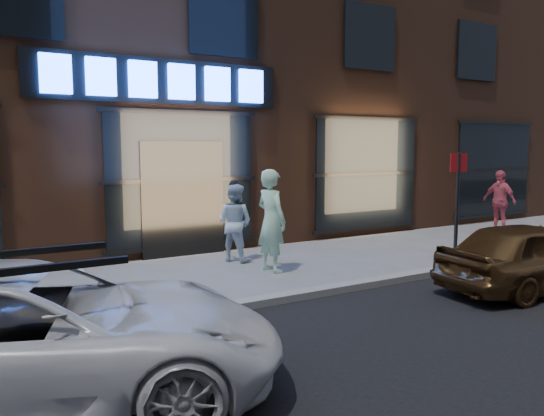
{
  "coord_description": "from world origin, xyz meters",
  "views": [
    {
      "loc": [
        -3.98,
        -6.52,
        2.3
      ],
      "look_at": [
        0.8,
        1.6,
        1.2
      ],
      "focal_mm": 35.0,
      "sensor_mm": 36.0,
      "label": 1
    }
  ],
  "objects_px": {
    "white_suv": "(27,337)",
    "gold_sedan": "(532,256)",
    "sign_post": "(457,198)",
    "man_bowtie": "(271,221)",
    "man_cap": "(235,222)",
    "passerby": "(499,201)"
  },
  "relations": [
    {
      "from": "sign_post",
      "to": "man_cap",
      "type": "bearing_deg",
      "value": 157.07
    },
    {
      "from": "passerby",
      "to": "gold_sedan",
      "type": "bearing_deg",
      "value": -48.66
    },
    {
      "from": "man_bowtie",
      "to": "white_suv",
      "type": "bearing_deg",
      "value": 117.41
    },
    {
      "from": "white_suv",
      "to": "gold_sedan",
      "type": "relative_size",
      "value": 1.37
    },
    {
      "from": "gold_sedan",
      "to": "sign_post",
      "type": "distance_m",
      "value": 1.94
    },
    {
      "from": "gold_sedan",
      "to": "sign_post",
      "type": "xyz_separation_m",
      "value": [
        0.28,
        1.76,
        0.76
      ]
    },
    {
      "from": "sign_post",
      "to": "white_suv",
      "type": "bearing_deg",
      "value": -151.62
    },
    {
      "from": "white_suv",
      "to": "sign_post",
      "type": "relative_size",
      "value": 2.08
    },
    {
      "from": "man_bowtie",
      "to": "gold_sedan",
      "type": "relative_size",
      "value": 0.57
    },
    {
      "from": "man_bowtie",
      "to": "gold_sedan",
      "type": "xyz_separation_m",
      "value": [
        2.92,
        -3.24,
        -0.38
      ]
    },
    {
      "from": "man_bowtie",
      "to": "sign_post",
      "type": "relative_size",
      "value": 0.86
    },
    {
      "from": "passerby",
      "to": "gold_sedan",
      "type": "height_order",
      "value": "passerby"
    },
    {
      "from": "man_bowtie",
      "to": "passerby",
      "type": "distance_m",
      "value": 7.69
    },
    {
      "from": "man_cap",
      "to": "white_suv",
      "type": "height_order",
      "value": "man_cap"
    },
    {
      "from": "white_suv",
      "to": "man_cap",
      "type": "bearing_deg",
      "value": -26.34
    },
    {
      "from": "passerby",
      "to": "gold_sedan",
      "type": "xyz_separation_m",
      "value": [
        -4.71,
        -4.11,
        -0.27
      ]
    },
    {
      "from": "gold_sedan",
      "to": "white_suv",
      "type": "bearing_deg",
      "value": 94.05
    },
    {
      "from": "gold_sedan",
      "to": "sign_post",
      "type": "bearing_deg",
      "value": -5.38
    },
    {
      "from": "passerby",
      "to": "sign_post",
      "type": "bearing_deg",
      "value": -61.84
    },
    {
      "from": "man_cap",
      "to": "passerby",
      "type": "xyz_separation_m",
      "value": [
        7.82,
        -0.29,
        0.05
      ]
    },
    {
      "from": "man_cap",
      "to": "passerby",
      "type": "relative_size",
      "value": 0.94
    },
    {
      "from": "white_suv",
      "to": "gold_sedan",
      "type": "bearing_deg",
      "value": -72.15
    }
  ]
}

